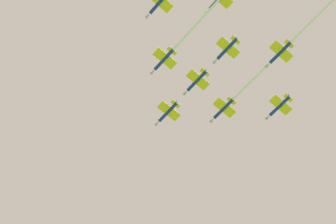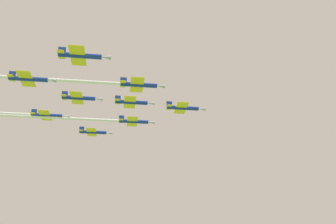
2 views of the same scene
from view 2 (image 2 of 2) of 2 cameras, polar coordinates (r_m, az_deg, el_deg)
jet_lead at (r=107.43m, az=2.34°, el=0.61°), size 11.23×8.47×2.33m
jet_port_inner at (r=119.29m, az=-14.49°, el=-0.93°), size 62.45×19.20×2.33m
jet_starboard_inner at (r=96.03m, az=-18.13°, el=4.67°), size 69.63×21.09×2.33m
jet_port_outer at (r=106.46m, az=-5.33°, el=1.46°), size 11.23×8.47×2.33m
jet_starboard_outer at (r=131.04m, az=-11.00°, el=-2.97°), size 11.23×8.47×2.33m
jet_center_rear at (r=82.84m, az=-12.79°, el=8.18°), size 11.23×8.47×2.33m
jet_port_trail at (r=107.23m, az=-13.03°, el=2.05°), size 11.23×8.47×2.33m
jet_tail_end at (r=96.61m, az=-19.93°, el=4.65°), size 11.23×8.47×2.33m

